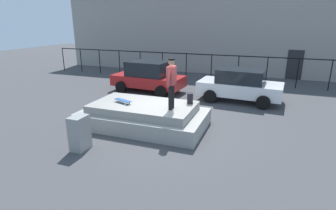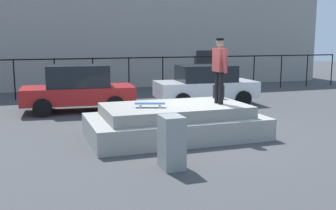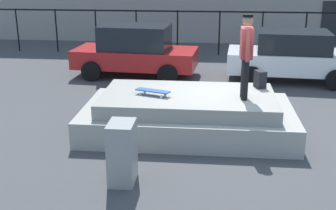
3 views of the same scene
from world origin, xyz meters
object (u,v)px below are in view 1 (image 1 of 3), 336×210
skateboard (123,100)px  utility_box (80,133)px  backpack (190,98)px  car_red_sedan_near (148,76)px  skateboarder (171,80)px  car_white_sedan_mid (240,85)px

skateboard → utility_box: (-0.23, -2.32, -0.44)m
backpack → utility_box: 4.17m
backpack → car_red_sedan_near: 5.58m
skateboarder → car_red_sedan_near: size_ratio=0.43×
skateboard → car_red_sedan_near: bearing=103.9°
skateboard → utility_box: 2.37m
skateboarder → car_red_sedan_near: bearing=122.4°
car_white_sedan_mid → backpack: bearing=-109.3°
skateboarder → skateboard: (-1.97, 0.02, -0.94)m
utility_box → skateboard: bearing=84.3°
skateboard → utility_box: size_ratio=0.73×
skateboarder → backpack: (0.43, 0.89, -0.84)m
utility_box → backpack: bearing=50.4°
skateboard → car_red_sedan_near: (-1.25, 5.07, -0.13)m
skateboarder → utility_box: (-2.21, -2.29, -1.37)m
backpack → skateboarder: bearing=-47.6°
car_white_sedan_mid → utility_box: bearing=-119.3°
car_red_sedan_near → utility_box: car_red_sedan_near is taller
car_white_sedan_mid → car_red_sedan_near: bearing=178.4°
car_red_sedan_near → skateboarder: bearing=-57.6°
car_white_sedan_mid → utility_box: (-4.07, -7.24, -0.27)m
car_red_sedan_near → car_white_sedan_mid: 5.09m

